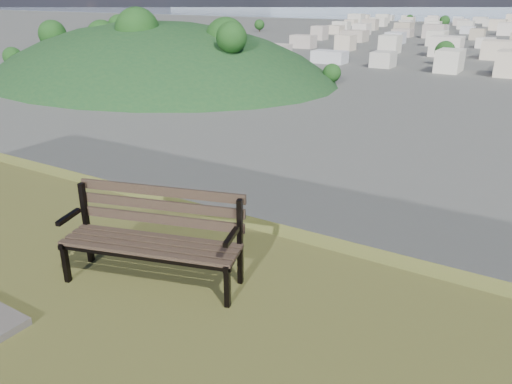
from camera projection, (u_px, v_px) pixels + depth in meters
The scene contains 3 objects.
park_bench at pixel (154, 232), 4.93m from camera, with size 1.86×1.04×0.93m.
green_wooded_hill at pixel (158, 78), 173.96m from camera, with size 147.64×118.11×73.82m.
city_trees at pixel (509, 37), 276.55m from camera, with size 406.52×387.20×9.98m.
Camera 1 is at (2.80, -0.73, 27.72)m, focal length 35.00 mm.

